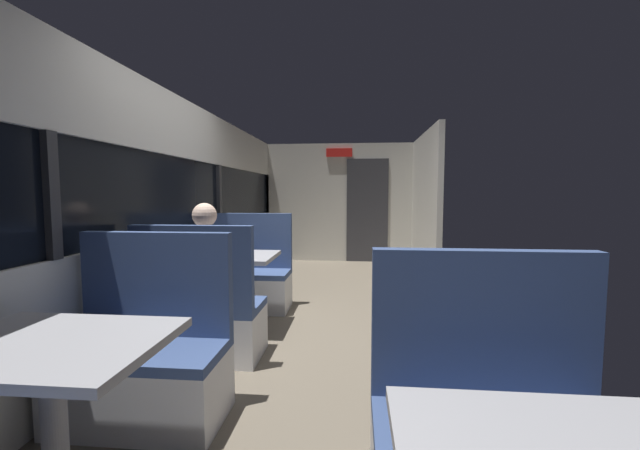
# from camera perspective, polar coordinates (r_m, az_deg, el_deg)

# --- Properties ---
(ground_plane) EXTENTS (3.30, 9.20, 0.02)m
(ground_plane) POSITION_cam_1_polar(r_m,az_deg,el_deg) (3.80, -0.26, -16.15)
(ground_plane) COLOR #665B4C
(carriage_window_panel_left) EXTENTS (0.09, 8.48, 2.30)m
(carriage_window_panel_left) POSITION_cam_1_polar(r_m,az_deg,el_deg) (3.98, -21.58, 0.97)
(carriage_window_panel_left) COLOR beige
(carriage_window_panel_left) RESTS_ON ground_plane
(carriage_end_bulkhead) EXTENTS (2.90, 0.11, 2.30)m
(carriage_end_bulkhead) POSITION_cam_1_polar(r_m,az_deg,el_deg) (7.74, 3.23, 3.16)
(carriage_end_bulkhead) COLOR beige
(carriage_end_bulkhead) RESTS_ON ground_plane
(carriage_aisle_panel_right) EXTENTS (0.08, 2.40, 2.30)m
(carriage_aisle_panel_right) POSITION_cam_1_polar(r_m,az_deg,el_deg) (6.63, 14.95, 2.86)
(carriage_aisle_panel_right) COLOR beige
(carriage_aisle_panel_right) RESTS_ON ground_plane
(dining_table_near_window) EXTENTS (0.90, 0.70, 0.74)m
(dining_table_near_window) POSITION_cam_1_polar(r_m,az_deg,el_deg) (2.03, -34.46, -16.38)
(dining_table_near_window) COLOR #9E9EA3
(dining_table_near_window) RESTS_ON ground_plane
(bench_near_window_facing_entry) EXTENTS (0.95, 0.50, 1.10)m
(bench_near_window_facing_entry) POSITION_cam_1_polar(r_m,az_deg,el_deg) (2.68, -24.04, -17.97)
(bench_near_window_facing_entry) COLOR silver
(bench_near_window_facing_entry) RESTS_ON ground_plane
(dining_table_mid_window) EXTENTS (0.90, 0.70, 0.74)m
(dining_table_mid_window) POSITION_cam_1_polar(r_m,az_deg,el_deg) (3.97, -13.07, -5.64)
(dining_table_mid_window) COLOR #9E9EA3
(dining_table_mid_window) RESTS_ON ground_plane
(bench_mid_window_facing_end) EXTENTS (0.95, 0.50, 1.10)m
(bench_mid_window_facing_end) POSITION_cam_1_polar(r_m,az_deg,el_deg) (3.40, -16.78, -12.86)
(bench_mid_window_facing_end) COLOR silver
(bench_mid_window_facing_end) RESTS_ON ground_plane
(bench_mid_window_facing_entry) EXTENTS (0.95, 0.50, 1.10)m
(bench_mid_window_facing_entry) POSITION_cam_1_polar(r_m,az_deg,el_deg) (4.68, -10.27, -7.90)
(bench_mid_window_facing_entry) COLOR silver
(bench_mid_window_facing_entry) RESTS_ON ground_plane
(bench_front_aisle_facing_entry) EXTENTS (0.95, 0.50, 1.10)m
(bench_front_aisle_facing_entry) POSITION_cam_1_polar(r_m,az_deg,el_deg) (1.93, 23.71, -27.48)
(bench_front_aisle_facing_entry) COLOR silver
(bench_front_aisle_facing_entry) RESTS_ON ground_plane
(seated_passenger) EXTENTS (0.47, 0.55, 1.26)m
(seated_passenger) POSITION_cam_1_polar(r_m,az_deg,el_deg) (3.41, -16.40, -9.16)
(seated_passenger) COLOR #26262D
(seated_passenger) RESTS_ON ground_plane
(coffee_cup_primary) EXTENTS (0.07, 0.07, 0.09)m
(coffee_cup_primary) POSITION_cam_1_polar(r_m,az_deg,el_deg) (3.77, -11.26, -3.90)
(coffee_cup_primary) COLOR #B23333
(coffee_cup_primary) RESTS_ON dining_table_mid_window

